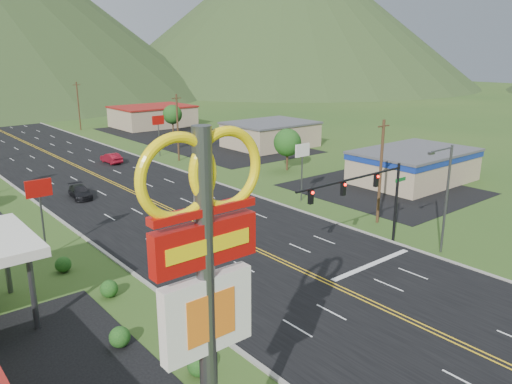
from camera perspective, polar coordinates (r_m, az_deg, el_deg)
ground at (r=31.14m, az=25.51°, el=-16.91°), size 500.00×500.00×0.00m
road at (r=31.14m, az=25.51°, el=-16.91°), size 20.00×460.00×0.04m
pylon_sign at (r=15.74m, az=-5.76°, el=-9.61°), size 4.32×0.60×14.00m
traffic_signal at (r=40.80m, az=12.64°, el=0.17°), size 13.10×0.43×7.00m
streetlight_east at (r=42.53m, az=20.79°, el=-0.06°), size 3.28×0.25×9.00m
building_east_near at (r=66.41m, az=17.62°, el=3.06°), size 15.40×10.40×4.10m
building_east_mid at (r=87.36m, az=1.67°, el=6.62°), size 14.40×11.40×4.30m
building_east_far at (r=113.84m, az=-11.70°, el=8.49°), size 16.40×12.40×4.50m
pole_sign_west_a at (r=42.77m, az=-23.50°, el=-0.44°), size 2.00×0.18×6.40m
pole_sign_east_a at (r=54.65m, az=5.31°, el=4.11°), size 2.00×0.18×6.40m
pole_sign_east_b at (r=80.23m, az=-11.10°, el=7.60°), size 2.00×0.18×6.40m
tree_east_a at (r=69.49m, az=3.61°, el=5.67°), size 3.84×3.84×5.82m
tree_east_b at (r=102.25m, az=-9.53°, el=8.73°), size 3.84×3.84×5.82m
utility_pole_a at (r=48.63m, az=14.05°, el=2.33°), size 1.60×0.28×10.00m
utility_pole_b at (r=76.15m, az=-8.95°, el=7.34°), size 1.60×0.28×10.00m
utility_pole_c at (r=112.21m, az=-19.63°, el=9.29°), size 1.60×0.28×10.00m
utility_pole_d at (r=150.28m, az=-25.05°, el=10.15°), size 1.60×0.28×10.00m
mountain_ne at (r=254.55m, az=3.55°, el=20.00°), size 180.00×180.00×70.00m
car_dark_mid at (r=59.85m, az=-19.46°, el=-0.03°), size 2.41×4.81×1.34m
car_red_far at (r=77.25m, az=-16.21°, el=3.72°), size 1.72×4.58×1.49m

